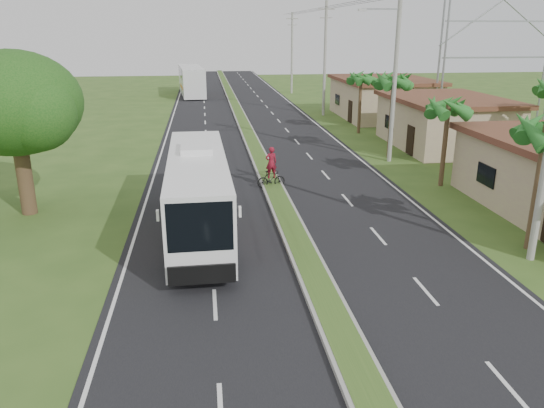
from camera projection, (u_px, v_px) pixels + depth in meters
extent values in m
plane|color=#36541E|center=(323.00, 298.00, 17.24)|extent=(180.00, 180.00, 0.00)
cube|color=black|center=(259.00, 158.00, 36.08)|extent=(14.00, 160.00, 0.02)
cube|color=gray|center=(259.00, 157.00, 36.05)|extent=(1.20, 160.00, 0.17)
cube|color=#36541E|center=(259.00, 155.00, 36.02)|extent=(0.95, 160.00, 0.02)
cube|color=silver|center=(159.00, 161.00, 35.27)|extent=(0.12, 160.00, 0.01)
cube|color=silver|center=(354.00, 155.00, 36.89)|extent=(0.12, 160.00, 0.01)
cube|color=tan|center=(444.00, 124.00, 39.14)|extent=(7.00, 10.00, 3.35)
cube|color=brown|center=(447.00, 99.00, 38.56)|extent=(7.60, 10.60, 0.32)
cube|color=tan|center=(383.00, 100.00, 52.30)|extent=(8.00, 11.00, 3.50)
cube|color=brown|center=(384.00, 80.00, 51.70)|extent=(8.60, 11.60, 0.32)
cylinder|color=#473321|center=(537.00, 188.00, 20.37)|extent=(0.26, 0.26, 5.00)
cylinder|color=#473321|center=(445.00, 145.00, 28.96)|extent=(0.26, 0.26, 4.60)
cylinder|color=#473321|center=(391.00, 118.00, 35.36)|extent=(0.26, 0.26, 5.40)
cylinder|color=#473321|center=(360.00, 104.00, 43.99)|extent=(0.26, 0.26, 4.80)
cylinder|color=#473321|center=(24.00, 173.00, 24.58)|extent=(0.70, 0.70, 4.00)
ellipsoid|color=#154512|center=(14.00, 103.00, 23.58)|extent=(6.00, 6.00, 4.68)
sphere|color=#154512|center=(36.00, 113.00, 22.87)|extent=(3.40, 3.40, 3.40)
cylinder|color=gray|center=(396.00, 68.00, 33.35)|extent=(0.28, 0.28, 12.00)
cube|color=gray|center=(381.00, 9.00, 32.11)|extent=(2.40, 0.10, 0.10)
cylinder|color=gray|center=(325.00, 60.00, 52.34)|extent=(0.28, 0.28, 11.00)
cube|color=gray|center=(326.00, 9.00, 50.87)|extent=(1.60, 0.12, 0.12)
cube|color=gray|center=(326.00, 18.00, 51.12)|extent=(1.20, 0.10, 0.10)
cylinder|color=gray|center=(292.00, 54.00, 71.26)|extent=(0.28, 0.28, 10.50)
cube|color=gray|center=(292.00, 19.00, 69.87)|extent=(1.60, 0.12, 0.12)
cube|color=gray|center=(292.00, 25.00, 70.12)|extent=(1.20, 0.10, 0.10)
cylinder|color=gray|center=(445.00, 58.00, 45.21)|extent=(0.18, 0.18, 12.00)
cylinder|color=gray|center=(440.00, 58.00, 46.15)|extent=(0.18, 0.18, 12.00)
cube|color=gray|center=(496.00, 57.00, 46.29)|extent=(10.00, 0.14, 0.14)
cube|color=gray|center=(501.00, 21.00, 45.35)|extent=(10.00, 0.14, 0.14)
cube|color=white|center=(198.00, 191.00, 22.15)|extent=(2.53, 11.29, 2.95)
cube|color=black|center=(197.00, 172.00, 22.48)|extent=(2.54, 9.04, 1.18)
cube|color=black|center=(200.00, 227.00, 16.77)|extent=(2.11, 0.17, 1.65)
cube|color=red|center=(199.00, 213.00, 21.28)|extent=(2.47, 4.92, 0.52)
cube|color=yellow|center=(199.00, 207.00, 22.68)|extent=(2.44, 2.85, 0.23)
cube|color=white|center=(196.00, 147.00, 22.71)|extent=(1.35, 2.27, 0.26)
cylinder|color=black|center=(172.00, 258.00, 19.10)|extent=(0.32, 0.98, 0.98)
cylinder|color=black|center=(230.00, 254.00, 19.39)|extent=(0.32, 0.98, 0.98)
cylinder|color=black|center=(176.00, 202.00, 25.27)|extent=(0.32, 0.98, 0.98)
cylinder|color=black|center=(221.00, 200.00, 25.56)|extent=(0.32, 0.98, 0.98)
cube|color=white|center=(191.00, 80.00, 70.09)|extent=(3.76, 12.85, 3.53)
cube|color=black|center=(191.00, 72.00, 70.28)|extent=(3.55, 9.56, 1.20)
cube|color=orange|center=(192.00, 86.00, 69.28)|extent=(3.28, 6.27, 0.39)
cylinder|color=black|center=(185.00, 96.00, 65.43)|extent=(0.41, 1.08, 1.06)
cylinder|color=black|center=(205.00, 95.00, 65.91)|extent=(0.41, 1.08, 1.06)
cylinder|color=black|center=(181.00, 88.00, 74.65)|extent=(0.41, 1.08, 1.06)
cylinder|color=black|center=(198.00, 87.00, 75.12)|extent=(0.41, 1.08, 1.06)
imported|color=black|center=(271.00, 179.00, 29.15)|extent=(1.64, 0.72, 0.95)
imported|color=maroon|center=(271.00, 163.00, 28.86)|extent=(0.70, 0.52, 1.74)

